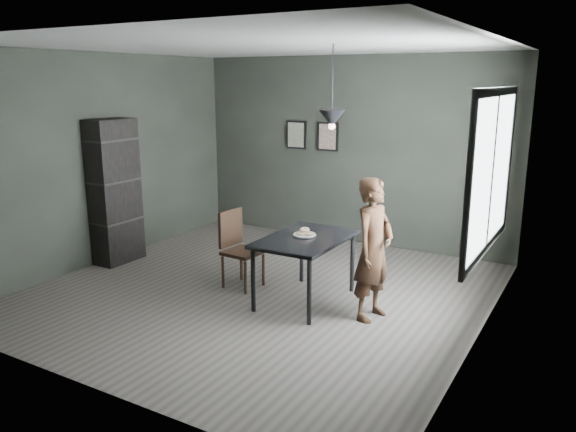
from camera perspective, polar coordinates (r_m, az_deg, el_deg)
The scene contains 13 objects.
ground at distance 6.74m, azimuth -2.81°, elevation -7.60°, with size 5.00×5.00×0.00m, color #332F2C.
back_wall at distance 8.55m, azimuth 6.26°, elevation 6.59°, with size 5.00×0.10×2.80m, color black.
ceiling at distance 6.29m, azimuth -3.12°, elevation 16.91°, with size 5.00×5.00×0.02m.
window_assembly at distance 5.61m, azimuth 19.99°, elevation 4.19°, with size 0.04×1.96×1.56m.
cafe_table at distance 6.23m, azimuth 1.76°, elevation -2.86°, with size 0.80×1.20×0.75m.
white_plate at distance 6.26m, azimuth 1.70°, elevation -1.97°, with size 0.23×0.23×0.01m, color silver.
donut_pile at distance 6.25m, azimuth 1.71°, elevation -1.66°, with size 0.18×0.19×0.08m.
woman at distance 5.84m, azimuth 8.67°, elevation -3.37°, with size 0.55×0.36×1.50m, color black.
wood_chair at distance 6.77m, azimuth -5.17°, elevation -2.79°, with size 0.43×0.43×0.93m.
shelf_unit at distance 7.92m, azimuth -17.22°, elevation 2.36°, with size 0.37×0.65×1.95m, color black.
pendant_lamp at distance 5.96m, azimuth 4.47°, elevation 9.86°, with size 0.28×0.28×0.86m.
framed_print_left at distance 8.90m, azimuth 0.85°, elevation 8.25°, with size 0.34×0.04×0.44m.
framed_print_right at distance 8.64m, azimuth 4.06°, elevation 8.05°, with size 0.34×0.04×0.44m.
Camera 1 is at (3.43, -5.26, 2.45)m, focal length 35.00 mm.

